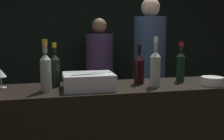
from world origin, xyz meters
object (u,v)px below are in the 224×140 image
object	(u,v)px
rose_wine_bottle	(46,70)
wine_glass	(1,74)
bowl_white	(212,81)
ice_bin_with_bottles	(88,80)
person_blond_tee	(100,72)
white_wine_bottle	(155,67)
red_wine_bottle_black_foil	(139,68)
red_wine_bottle_burgundy	(181,65)
champagne_bottle	(55,69)
person_in_hoodie	(149,70)

from	to	relation	value
rose_wine_bottle	wine_glass	bearing A→B (deg)	151.34
bowl_white	ice_bin_with_bottles	bearing A→B (deg)	174.59
ice_bin_with_bottles	person_blond_tee	distance (m)	1.73
bowl_white	white_wine_bottle	distance (m)	0.46
red_wine_bottle_black_foil	person_blond_tee	size ratio (longest dim) A/B	0.19
red_wine_bottle_burgundy	person_blond_tee	xyz separation A→B (m)	(-0.41, 1.55, -0.28)
ice_bin_with_bottles	red_wine_bottle_black_foil	size ratio (longest dim) A/B	1.17
champagne_bottle	person_blond_tee	world-z (taller)	person_blond_tee
rose_wine_bottle	champagne_bottle	size ratio (longest dim) A/B	1.09
ice_bin_with_bottles	red_wine_bottle_burgundy	xyz separation A→B (m)	(0.79, 0.12, 0.08)
champagne_bottle	white_wine_bottle	bearing A→B (deg)	-12.83
ice_bin_with_bottles	champagne_bottle	distance (m)	0.28
white_wine_bottle	red_wine_bottle_burgundy	distance (m)	0.33
red_wine_bottle_black_foil	champagne_bottle	xyz separation A→B (m)	(-0.65, 0.03, 0.01)
white_wine_bottle	person_blond_tee	world-z (taller)	person_blond_tee
person_in_hoodie	red_wine_bottle_burgundy	bearing A→B (deg)	128.02
red_wine_bottle_burgundy	person_blond_tee	distance (m)	1.63
rose_wine_bottle	person_in_hoodie	xyz separation A→B (m)	(1.12, 0.95, -0.17)
wine_glass	red_wine_bottle_black_foil	bearing A→B (deg)	-3.68
white_wine_bottle	person_blond_tee	distance (m)	1.73
person_in_hoodie	red_wine_bottle_black_foil	bearing A→B (deg)	104.86
rose_wine_bottle	person_blond_tee	xyz separation A→B (m)	(0.67, 1.68, -0.29)
bowl_white	red_wine_bottle_burgundy	world-z (taller)	red_wine_bottle_burgundy
red_wine_bottle_black_foil	rose_wine_bottle	size ratio (longest dim) A/B	0.87
person_in_hoodie	person_blond_tee	world-z (taller)	person_in_hoodie
wine_glass	person_in_hoodie	size ratio (longest dim) A/B	0.07
wine_glass	champagne_bottle	xyz separation A→B (m)	(0.38, -0.03, 0.03)
red_wine_bottle_burgundy	champagne_bottle	world-z (taller)	same
person_in_hoodie	wine_glass	bearing A→B (deg)	69.13
wine_glass	white_wine_bottle	xyz separation A→B (m)	(1.12, -0.20, 0.05)
red_wine_bottle_black_foil	person_in_hoodie	xyz separation A→B (m)	(0.41, 0.84, -0.15)
bowl_white	white_wine_bottle	size ratio (longest dim) A/B	0.44
ice_bin_with_bottles	bowl_white	bearing A→B (deg)	-5.41
bowl_white	red_wine_bottle_burgundy	bearing A→B (deg)	126.45
champagne_bottle	person_in_hoodie	xyz separation A→B (m)	(1.06, 0.80, -0.16)
ice_bin_with_bottles	white_wine_bottle	xyz separation A→B (m)	(0.50, -0.03, 0.09)
white_wine_bottle	red_wine_bottle_black_foil	bearing A→B (deg)	121.52
bowl_white	red_wine_bottle_black_foil	world-z (taller)	red_wine_bottle_black_foil
person_blond_tee	white_wine_bottle	bearing A→B (deg)	-76.70
bowl_white	red_wine_bottle_black_foil	size ratio (longest dim) A/B	0.53
white_wine_bottle	champagne_bottle	distance (m)	0.75
champagne_bottle	person_in_hoodie	world-z (taller)	person_in_hoodie
champagne_bottle	person_in_hoodie	bearing A→B (deg)	37.15
ice_bin_with_bottles	bowl_white	distance (m)	0.95
red_wine_bottle_burgundy	wine_glass	bearing A→B (deg)	178.13
ice_bin_with_bottles	bowl_white	xyz separation A→B (m)	(0.94, -0.09, -0.03)
person_blond_tee	red_wine_bottle_burgundy	bearing A→B (deg)	-65.96
bowl_white	wine_glass	xyz separation A→B (m)	(-1.56, 0.26, 0.07)
champagne_bottle	ice_bin_with_bottles	bearing A→B (deg)	-30.44
ice_bin_with_bottles	bowl_white	world-z (taller)	ice_bin_with_bottles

